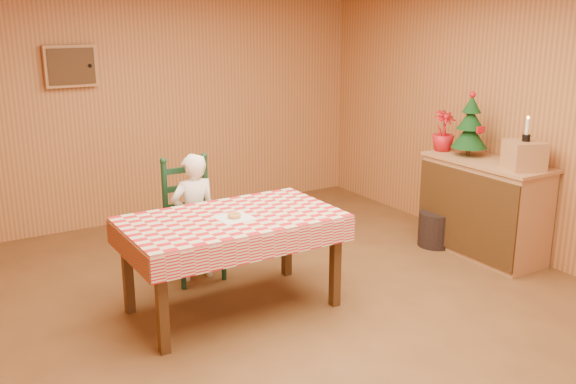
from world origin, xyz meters
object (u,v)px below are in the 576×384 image
object	(u,v)px
dining_table	(232,226)
seated_child	(194,217)
crate	(524,155)
christmas_tree	(470,127)
shelf_unit	(483,208)
ladder_chair	(192,222)
storage_bin	(436,229)

from	to	relation	value
dining_table	seated_child	world-z (taller)	seated_child
crate	christmas_tree	bearing A→B (deg)	90.00
shelf_unit	crate	distance (m)	0.71
ladder_chair	storage_bin	bearing A→B (deg)	-13.32
shelf_unit	christmas_tree	xyz separation A→B (m)	(0.01, 0.25, 0.74)
shelf_unit	christmas_tree	size ratio (longest dim) A/B	2.00
dining_table	shelf_unit	world-z (taller)	shelf_unit
crate	storage_bin	xyz separation A→B (m)	(-0.23, 0.79, -0.88)
ladder_chair	christmas_tree	xyz separation A→B (m)	(2.61, -0.71, 0.71)
shelf_unit	christmas_tree	distance (m)	0.79
storage_bin	ladder_chair	bearing A→B (deg)	166.68
dining_table	christmas_tree	world-z (taller)	christmas_tree
seated_child	dining_table	bearing A→B (deg)	90.00
storage_bin	seated_child	bearing A→B (deg)	167.98
dining_table	storage_bin	world-z (taller)	dining_table
ladder_chair	seated_child	xyz separation A→B (m)	(0.00, -0.06, 0.06)
christmas_tree	ladder_chair	bearing A→B (deg)	164.88
seated_child	storage_bin	world-z (taller)	seated_child
storage_bin	crate	bearing A→B (deg)	-74.04
christmas_tree	shelf_unit	bearing A→B (deg)	-91.98
seated_child	crate	distance (m)	2.96
ladder_chair	christmas_tree	bearing A→B (deg)	-15.12
dining_table	shelf_unit	size ratio (longest dim) A/B	1.34
seated_child	storage_bin	size ratio (longest dim) A/B	3.23
ladder_chair	shelf_unit	size ratio (longest dim) A/B	0.87
crate	storage_bin	bearing A→B (deg)	105.96
dining_table	shelf_unit	xyz separation A→B (m)	(2.61, -0.17, -0.22)
christmas_tree	storage_bin	world-z (taller)	christmas_tree
dining_table	seated_child	distance (m)	0.74
shelf_unit	crate	world-z (taller)	crate
seated_child	shelf_unit	world-z (taller)	seated_child
ladder_chair	shelf_unit	world-z (taller)	ladder_chair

